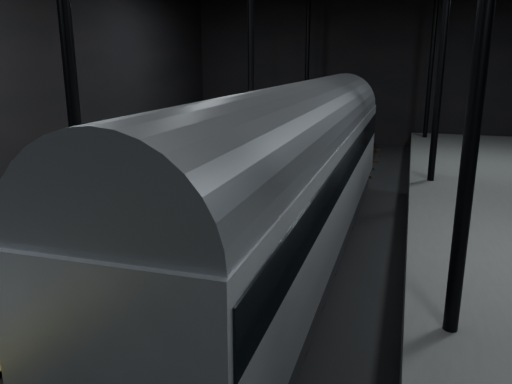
% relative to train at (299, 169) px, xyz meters
% --- Properties ---
extents(ground, '(44.00, 44.00, 0.00)m').
position_rel_train_xyz_m(ground, '(0.00, -0.46, -2.80)').
color(ground, black).
rests_on(ground, ground).
extents(platform_left, '(9.00, 43.80, 1.00)m').
position_rel_train_xyz_m(platform_left, '(-7.50, -0.46, -2.30)').
color(platform_left, '#585755').
rests_on(platform_left, ground).
extents(tactile_strip, '(0.50, 43.80, 0.01)m').
position_rel_train_xyz_m(tactile_strip, '(-3.25, -0.46, -1.79)').
color(tactile_strip, olive).
rests_on(tactile_strip, platform_left).
extents(track, '(2.40, 43.00, 0.24)m').
position_rel_train_xyz_m(track, '(0.00, -0.46, -2.73)').
color(track, '#3F3328').
rests_on(track, ground).
extents(train, '(2.82, 18.77, 5.02)m').
position_rel_train_xyz_m(train, '(0.00, 0.00, 0.00)').
color(train, '#A9ABB1').
rests_on(train, ground).
extents(woman, '(0.64, 0.45, 1.64)m').
position_rel_train_xyz_m(woman, '(-5.95, 2.45, -0.98)').
color(woman, '#9D8060').
rests_on(woman, platform_left).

